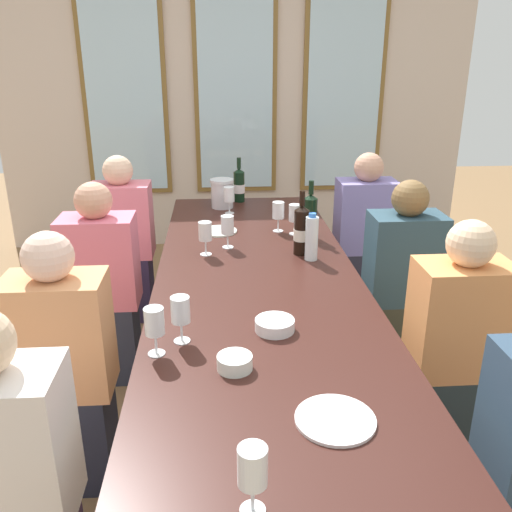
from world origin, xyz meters
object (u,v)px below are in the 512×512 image
Objects in this scene: dining_table at (258,289)px; water_bottle at (312,238)px; wine_bottle_0 at (310,216)px; tasting_bowl_0 at (235,362)px; wine_glass_0 at (227,226)px; seated_person_4 at (8,493)px; wine_glass_6 at (253,468)px; seated_person_6 at (65,372)px; white_plate_1 at (219,231)px; seated_person_1 at (401,286)px; wine_bottle_2 at (239,185)px; wine_glass_4 at (154,322)px; wine_glass_3 at (180,312)px; seated_person_0 at (103,290)px; seated_person_7 at (455,354)px; wine_glass_7 at (229,196)px; tasting_bowl_1 at (275,325)px; seated_person_3 at (364,239)px; wine_glass_1 at (295,214)px; seated_person_2 at (124,244)px; metal_pitcher at (222,193)px; wine_glass_5 at (205,232)px; white_plate_0 at (335,419)px; wine_glass_2 at (278,212)px; wine_bottle_1 at (301,230)px.

water_bottle is (0.28, 0.20, 0.17)m from dining_table.
wine_bottle_0 reaches higher than tasting_bowl_0.
seated_person_4 is (-0.67, -1.44, -0.33)m from wine_glass_0.
seated_person_6 is (-0.68, 0.94, -0.34)m from wine_glass_6.
seated_person_1 is at bearing -20.59° from white_plate_1.
wine_glass_4 is (-0.37, -2.00, 0.01)m from wine_bottle_2.
seated_person_0 reaches higher than wine_glass_3.
seated_person_4 is at bearing -157.81° from seated_person_7.
wine_glass_3 is 1.00× the size of wine_glass_7.
seated_person_3 is at bearing 64.29° from tasting_bowl_1.
tasting_bowl_1 is 1.15m from wine_glass_1.
wine_bottle_2 reaches higher than white_plate_1.
dining_table is at bearing -54.41° from seated_person_2.
wine_glass_3 and wine_glass_7 have the same top height.
white_plate_1 is at bearing 133.80° from water_bottle.
wine_glass_5 is at bearing -96.21° from metal_pitcher.
seated_person_3 and seated_person_7 have the same top height.
wine_glass_3 reaches higher than white_plate_0.
seated_person_4 is at bearing -90.00° from seated_person_0.
seated_person_6 is (-0.94, 0.64, -0.22)m from white_plate_0.
seated_person_2 is at bearing 179.30° from seated_person_3.
tasting_bowl_0 is at bearing -100.03° from dining_table.
tasting_bowl_0 is 0.67× the size of wine_glass_6.
dining_table is 16.45× the size of wine_glass_3.
tasting_bowl_1 is at bearing -7.53° from seated_person_6.
wine_bottle_2 is 2.70m from wine_glass_6.
tasting_bowl_1 is 0.13× the size of seated_person_3.
white_plate_1 is at bearing 164.49° from wine_bottle_0.
seated_person_3 is (0.93, 1.86, -0.24)m from tasting_bowl_0.
dining_table is at bearing -104.03° from wine_glass_2.
wine_glass_7 is 1.22m from seated_person_1.
seated_person_3 is (0.93, 0.69, -0.33)m from wine_glass_0.
wine_glass_7 is 0.16× the size of seated_person_0.
wine_glass_3 is 1.18m from seated_person_7.
water_bottle is 0.62m from seated_person_1.
seated_person_3 is (0.83, -0.25, -0.33)m from wine_bottle_2.
wine_glass_0 is at bearing -92.27° from wine_glass_7.
wine_bottle_2 is at bearing 93.95° from white_plate_0.
wine_bottle_1 is at bearing 70.34° from tasting_bowl_0.
seated_person_2 is at bearing 124.43° from wine_glass_5.
dining_table is 12.49× the size of white_plate_0.
seated_person_1 is 1.79m from seated_person_2.
dining_table is at bearing 92.47° from tasting_bowl_1.
wine_bottle_2 is 0.27× the size of seated_person_0.
wine_glass_3 reaches higher than white_plate_1.
tasting_bowl_1 is 0.85× the size of wine_glass_3.
wine_bottle_0 is 0.29× the size of seated_person_2.
wine_glass_2 is 1.00× the size of wine_glass_7.
seated_person_0 is (-0.68, 1.73, -0.34)m from wine_glass_6.
wine_glass_4 reaches higher than white_plate_1.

